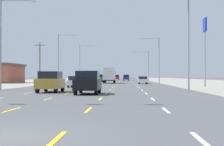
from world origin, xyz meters
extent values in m
plane|color=#4C4C4F|center=(0.00, 66.00, 0.00)|extent=(572.00, 572.00, 0.00)
cube|color=white|center=(-5.25, 22.00, 0.01)|extent=(0.14, 2.60, 0.01)
cube|color=white|center=(-5.25, 29.50, 0.01)|extent=(0.14, 2.60, 0.01)
cube|color=white|center=(-5.25, 37.00, 0.01)|extent=(0.14, 2.60, 0.01)
cube|color=white|center=(-5.25, 44.50, 0.01)|extent=(0.14, 2.60, 0.01)
cube|color=white|center=(-5.25, 52.00, 0.01)|extent=(0.14, 2.60, 0.01)
cube|color=white|center=(-5.25, 59.50, 0.01)|extent=(0.14, 2.60, 0.01)
cube|color=white|center=(-5.25, 67.00, 0.01)|extent=(0.14, 2.60, 0.01)
cube|color=white|center=(-5.25, 74.50, 0.01)|extent=(0.14, 2.60, 0.01)
cube|color=white|center=(-5.25, 82.00, 0.01)|extent=(0.14, 2.60, 0.01)
cube|color=white|center=(-5.25, 89.50, 0.01)|extent=(0.14, 2.60, 0.01)
cube|color=white|center=(-5.25, 97.00, 0.01)|extent=(0.14, 2.60, 0.01)
cube|color=white|center=(-5.25, 104.50, 0.01)|extent=(0.14, 2.60, 0.01)
cube|color=white|center=(-5.25, 112.00, 0.01)|extent=(0.14, 2.60, 0.01)
cube|color=white|center=(-5.25, 119.50, 0.01)|extent=(0.14, 2.60, 0.01)
cube|color=white|center=(-5.25, 127.00, 0.01)|extent=(0.14, 2.60, 0.01)
cube|color=white|center=(-5.25, 134.50, 0.01)|extent=(0.14, 2.60, 0.01)
cube|color=white|center=(-5.25, 142.00, 0.01)|extent=(0.14, 2.60, 0.01)
cube|color=white|center=(-5.25, 149.50, 0.01)|extent=(0.14, 2.60, 0.01)
cube|color=white|center=(-5.25, 157.00, 0.01)|extent=(0.14, 2.60, 0.01)
cube|color=white|center=(-5.25, 164.50, 0.01)|extent=(0.14, 2.60, 0.01)
cube|color=white|center=(-5.25, 172.00, 0.01)|extent=(0.14, 2.60, 0.01)
cube|color=white|center=(-5.25, 179.50, 0.01)|extent=(0.14, 2.60, 0.01)
cube|color=white|center=(-5.25, 187.00, 0.01)|extent=(0.14, 2.60, 0.01)
cube|color=white|center=(-5.25, 194.50, 0.01)|extent=(0.14, 2.60, 0.01)
cube|color=white|center=(-5.25, 202.00, 0.01)|extent=(0.14, 2.60, 0.01)
cube|color=white|center=(-5.25, 209.50, 0.01)|extent=(0.14, 2.60, 0.01)
cube|color=white|center=(-5.25, 217.00, 0.01)|extent=(0.14, 2.60, 0.01)
cube|color=yellow|center=(-1.75, 7.00, 0.01)|extent=(0.14, 2.60, 0.01)
cube|color=yellow|center=(-1.75, 14.50, 0.01)|extent=(0.14, 2.60, 0.01)
cube|color=yellow|center=(-1.75, 22.00, 0.01)|extent=(0.14, 2.60, 0.01)
cube|color=yellow|center=(-1.75, 29.50, 0.01)|extent=(0.14, 2.60, 0.01)
cube|color=yellow|center=(-1.75, 37.00, 0.01)|extent=(0.14, 2.60, 0.01)
cube|color=yellow|center=(-1.75, 44.50, 0.01)|extent=(0.14, 2.60, 0.01)
cube|color=yellow|center=(-1.75, 52.00, 0.01)|extent=(0.14, 2.60, 0.01)
cube|color=yellow|center=(-1.75, 59.50, 0.01)|extent=(0.14, 2.60, 0.01)
cube|color=yellow|center=(-1.75, 67.00, 0.01)|extent=(0.14, 2.60, 0.01)
cube|color=yellow|center=(-1.75, 74.50, 0.01)|extent=(0.14, 2.60, 0.01)
cube|color=yellow|center=(-1.75, 82.00, 0.01)|extent=(0.14, 2.60, 0.01)
cube|color=yellow|center=(-1.75, 89.50, 0.01)|extent=(0.14, 2.60, 0.01)
cube|color=yellow|center=(-1.75, 97.00, 0.01)|extent=(0.14, 2.60, 0.01)
cube|color=yellow|center=(-1.75, 104.50, 0.01)|extent=(0.14, 2.60, 0.01)
cube|color=yellow|center=(-1.75, 112.00, 0.01)|extent=(0.14, 2.60, 0.01)
cube|color=yellow|center=(-1.75, 119.50, 0.01)|extent=(0.14, 2.60, 0.01)
cube|color=yellow|center=(-1.75, 127.00, 0.01)|extent=(0.14, 2.60, 0.01)
cube|color=yellow|center=(-1.75, 134.50, 0.01)|extent=(0.14, 2.60, 0.01)
cube|color=yellow|center=(-1.75, 142.00, 0.01)|extent=(0.14, 2.60, 0.01)
cube|color=yellow|center=(-1.75, 149.50, 0.01)|extent=(0.14, 2.60, 0.01)
cube|color=yellow|center=(-1.75, 157.00, 0.01)|extent=(0.14, 2.60, 0.01)
cube|color=yellow|center=(-1.75, 164.50, 0.01)|extent=(0.14, 2.60, 0.01)
cube|color=yellow|center=(-1.75, 172.00, 0.01)|extent=(0.14, 2.60, 0.01)
cube|color=yellow|center=(-1.75, 179.50, 0.01)|extent=(0.14, 2.60, 0.01)
cube|color=yellow|center=(-1.75, 187.00, 0.01)|extent=(0.14, 2.60, 0.01)
cube|color=yellow|center=(-1.75, 194.50, 0.01)|extent=(0.14, 2.60, 0.01)
cube|color=yellow|center=(-1.75, 202.00, 0.01)|extent=(0.14, 2.60, 0.01)
cube|color=yellow|center=(-1.75, 209.50, 0.01)|extent=(0.14, 2.60, 0.01)
cube|color=yellow|center=(-1.75, 217.00, 0.01)|extent=(0.14, 2.60, 0.01)
cube|color=yellow|center=(1.75, -0.50, 0.01)|extent=(0.14, 2.60, 0.01)
cube|color=yellow|center=(1.75, 7.00, 0.01)|extent=(0.14, 2.60, 0.01)
cube|color=yellow|center=(1.75, 14.50, 0.01)|extent=(0.14, 2.60, 0.01)
cube|color=yellow|center=(1.75, 22.00, 0.01)|extent=(0.14, 2.60, 0.01)
cube|color=yellow|center=(1.75, 29.50, 0.01)|extent=(0.14, 2.60, 0.01)
cube|color=yellow|center=(1.75, 37.00, 0.01)|extent=(0.14, 2.60, 0.01)
cube|color=yellow|center=(1.75, 44.50, 0.01)|extent=(0.14, 2.60, 0.01)
cube|color=yellow|center=(1.75, 52.00, 0.01)|extent=(0.14, 2.60, 0.01)
cube|color=yellow|center=(1.75, 59.50, 0.01)|extent=(0.14, 2.60, 0.01)
cube|color=yellow|center=(1.75, 67.00, 0.01)|extent=(0.14, 2.60, 0.01)
cube|color=yellow|center=(1.75, 74.50, 0.01)|extent=(0.14, 2.60, 0.01)
cube|color=yellow|center=(1.75, 82.00, 0.01)|extent=(0.14, 2.60, 0.01)
cube|color=yellow|center=(1.75, 89.50, 0.01)|extent=(0.14, 2.60, 0.01)
cube|color=yellow|center=(1.75, 97.00, 0.01)|extent=(0.14, 2.60, 0.01)
cube|color=yellow|center=(1.75, 104.50, 0.01)|extent=(0.14, 2.60, 0.01)
cube|color=yellow|center=(1.75, 112.00, 0.01)|extent=(0.14, 2.60, 0.01)
cube|color=yellow|center=(1.75, 119.50, 0.01)|extent=(0.14, 2.60, 0.01)
cube|color=yellow|center=(1.75, 127.00, 0.01)|extent=(0.14, 2.60, 0.01)
cube|color=yellow|center=(1.75, 134.50, 0.01)|extent=(0.14, 2.60, 0.01)
cube|color=yellow|center=(1.75, 142.00, 0.01)|extent=(0.14, 2.60, 0.01)
cube|color=yellow|center=(1.75, 149.50, 0.01)|extent=(0.14, 2.60, 0.01)
cube|color=yellow|center=(1.75, 157.00, 0.01)|extent=(0.14, 2.60, 0.01)
cube|color=yellow|center=(1.75, 164.50, 0.01)|extent=(0.14, 2.60, 0.01)
cube|color=yellow|center=(1.75, 172.00, 0.01)|extent=(0.14, 2.60, 0.01)
cube|color=yellow|center=(1.75, 179.50, 0.01)|extent=(0.14, 2.60, 0.01)
cube|color=yellow|center=(1.75, 187.00, 0.01)|extent=(0.14, 2.60, 0.01)
cube|color=yellow|center=(1.75, 194.50, 0.01)|extent=(0.14, 2.60, 0.01)
cube|color=yellow|center=(1.75, 202.00, 0.01)|extent=(0.14, 2.60, 0.01)
cube|color=yellow|center=(1.75, 209.50, 0.01)|extent=(0.14, 2.60, 0.01)
cube|color=yellow|center=(1.75, 217.00, 0.01)|extent=(0.14, 2.60, 0.01)
cube|color=white|center=(5.25, -0.50, 0.01)|extent=(0.14, 2.60, 0.01)
cube|color=white|center=(5.25, 7.00, 0.01)|extent=(0.14, 2.60, 0.01)
cube|color=white|center=(5.25, 14.50, 0.01)|extent=(0.14, 2.60, 0.01)
cube|color=white|center=(5.25, 22.00, 0.01)|extent=(0.14, 2.60, 0.01)
cube|color=white|center=(5.25, 29.50, 0.01)|extent=(0.14, 2.60, 0.01)
cube|color=white|center=(5.25, 37.00, 0.01)|extent=(0.14, 2.60, 0.01)
cube|color=white|center=(5.25, 44.50, 0.01)|extent=(0.14, 2.60, 0.01)
cube|color=white|center=(5.25, 52.00, 0.01)|extent=(0.14, 2.60, 0.01)
cube|color=white|center=(5.25, 59.50, 0.01)|extent=(0.14, 2.60, 0.01)
cube|color=white|center=(5.25, 67.00, 0.01)|extent=(0.14, 2.60, 0.01)
cube|color=white|center=(5.25, 74.50, 0.01)|extent=(0.14, 2.60, 0.01)
cube|color=white|center=(5.25, 82.00, 0.01)|extent=(0.14, 2.60, 0.01)
cube|color=white|center=(5.25, 89.50, 0.01)|extent=(0.14, 2.60, 0.01)
cube|color=white|center=(5.25, 97.00, 0.01)|extent=(0.14, 2.60, 0.01)
cube|color=white|center=(5.25, 104.50, 0.01)|extent=(0.14, 2.60, 0.01)
cube|color=white|center=(5.25, 112.00, 0.01)|extent=(0.14, 2.60, 0.01)
cube|color=white|center=(5.25, 119.50, 0.01)|extent=(0.14, 2.60, 0.01)
cube|color=white|center=(5.25, 127.00, 0.01)|extent=(0.14, 2.60, 0.01)
cube|color=white|center=(5.25, 134.50, 0.01)|extent=(0.14, 2.60, 0.01)
cube|color=white|center=(5.25, 142.00, 0.01)|extent=(0.14, 2.60, 0.01)
cube|color=white|center=(5.25, 149.50, 0.01)|extent=(0.14, 2.60, 0.01)
cube|color=white|center=(5.25, 157.00, 0.01)|extent=(0.14, 2.60, 0.01)
cube|color=white|center=(5.25, 164.50, 0.01)|extent=(0.14, 2.60, 0.01)
cube|color=white|center=(5.25, 172.00, 0.01)|extent=(0.14, 2.60, 0.01)
cube|color=white|center=(5.25, 179.50, 0.01)|extent=(0.14, 2.60, 0.01)
cube|color=white|center=(5.25, 187.00, 0.01)|extent=(0.14, 2.60, 0.01)
cube|color=white|center=(5.25, 194.50, 0.01)|extent=(0.14, 2.60, 0.01)
cube|color=white|center=(5.25, 202.00, 0.01)|extent=(0.14, 2.60, 0.01)
cube|color=white|center=(5.25, 209.50, 0.01)|extent=(0.14, 2.60, 0.01)
cube|color=white|center=(5.25, 217.00, 0.01)|extent=(0.14, 2.60, 0.01)
cube|color=black|center=(0.23, 21.00, 0.84)|extent=(1.98, 4.90, 0.92)
cube|color=black|center=(0.23, 20.95, 1.64)|extent=(1.82, 2.70, 0.68)
cylinder|color=black|center=(-0.61, 22.70, 0.38)|extent=(0.26, 0.76, 0.76)
cylinder|color=black|center=(1.07, 22.70, 0.38)|extent=(0.26, 0.76, 0.76)
cylinder|color=black|center=(-0.61, 19.30, 0.38)|extent=(0.26, 0.76, 0.76)
cylinder|color=black|center=(1.07, 19.30, 0.38)|extent=(0.26, 0.76, 0.76)
cube|color=#B28C33|center=(-3.70, 24.30, 0.84)|extent=(1.98, 4.90, 0.92)
cube|color=black|center=(-3.70, 24.25, 1.64)|extent=(1.82, 2.70, 0.68)
cylinder|color=black|center=(-4.54, 26.00, 0.38)|extent=(0.26, 0.76, 0.76)
cylinder|color=black|center=(-2.86, 26.00, 0.38)|extent=(0.26, 0.76, 0.76)
cylinder|color=black|center=(-4.54, 22.60, 0.38)|extent=(0.26, 0.76, 0.76)
cylinder|color=black|center=(-2.86, 22.60, 0.38)|extent=(0.26, 0.76, 0.76)
cube|color=white|center=(-3.42, 38.83, 0.63)|extent=(1.72, 3.90, 0.66)
cube|color=black|center=(-3.42, 38.58, 1.25)|extent=(1.58, 1.90, 0.58)
cylinder|color=black|center=(-4.16, 40.23, 0.30)|extent=(0.20, 0.60, 0.60)
cylinder|color=black|center=(-2.68, 40.23, 0.30)|extent=(0.20, 0.60, 0.60)
cylinder|color=black|center=(-4.16, 37.43, 0.30)|extent=(0.20, 0.60, 0.60)
cylinder|color=black|center=(-2.68, 37.43, 0.30)|extent=(0.20, 0.60, 0.60)
cube|color=#B28C33|center=(-3.65, 58.65, 0.63)|extent=(1.80, 4.50, 0.62)
cube|color=black|center=(-3.65, 58.55, 1.20)|extent=(1.62, 2.10, 0.52)
cylinder|color=black|center=(-4.42, 60.20, 0.32)|extent=(0.22, 0.64, 0.64)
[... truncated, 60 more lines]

